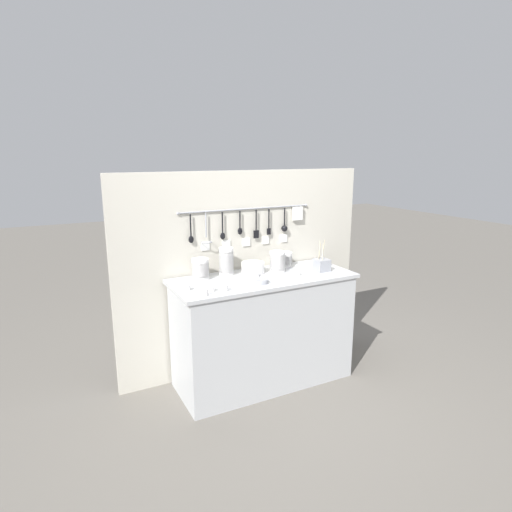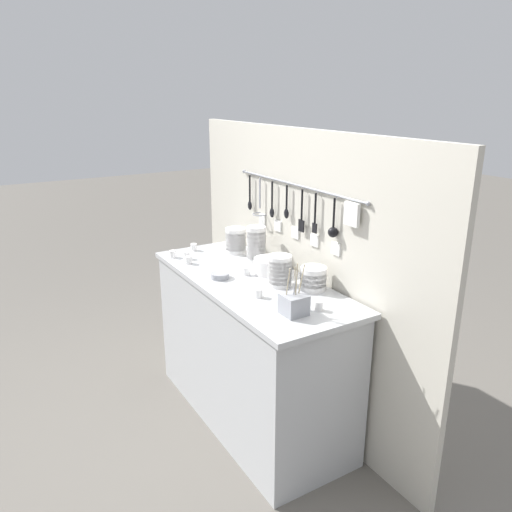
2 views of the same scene
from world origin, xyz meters
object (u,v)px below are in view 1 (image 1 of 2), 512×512
at_px(cup_centre, 187,287).
at_px(cup_front_left, 225,288).
at_px(bowl_stack_wide_centre, 277,261).
at_px(bowl_stack_short_front, 284,259).
at_px(bowl_stack_back_corner, 200,269).
at_px(cup_by_caddy, 205,293).
at_px(cup_edge_near, 211,289).
at_px(cutlery_caddy, 322,265).
at_px(cup_back_left, 298,273).
at_px(bowl_stack_nested_right, 226,261).
at_px(plate_stack, 253,267).
at_px(cup_back_right, 256,275).
at_px(steel_mixing_bowl, 262,281).
at_px(cup_beside_plates, 315,264).

relative_size(cup_centre, cup_front_left, 1.00).
height_order(bowl_stack_wide_centre, bowl_stack_short_front, bowl_stack_wide_centre).
height_order(bowl_stack_back_corner, bowl_stack_wide_centre, bowl_stack_wide_centre).
bearing_deg(cup_by_caddy, cup_centre, 111.27).
height_order(cup_by_caddy, cup_edge_near, same).
bearing_deg(cutlery_caddy, cup_back_left, -171.69).
bearing_deg(bowl_stack_nested_right, plate_stack, -10.16).
distance_m(bowl_stack_nested_right, cutlery_caddy, 0.82).
relative_size(bowl_stack_nested_right, bowl_stack_short_front, 1.59).
height_order(bowl_stack_wide_centre, cup_by_caddy, bowl_stack_wide_centre).
relative_size(bowl_stack_short_front, plate_stack, 0.74).
bearing_deg(bowl_stack_back_corner, cup_by_caddy, -105.95).
bearing_deg(bowl_stack_wide_centre, bowl_stack_nested_right, 166.33).
height_order(plate_stack, cup_edge_near, plate_stack).
bearing_deg(cup_back_right, steel_mixing_bowl, -102.24).
xyz_separation_m(bowl_stack_nested_right, cup_back_right, (0.19, -0.18, -0.09)).
xyz_separation_m(cutlery_caddy, cup_back_right, (-0.59, 0.08, -0.03)).
relative_size(steel_mixing_bowl, cup_centre, 2.24).
distance_m(bowl_stack_wide_centre, steel_mixing_bowl, 0.37).
xyz_separation_m(cup_back_left, cup_front_left, (-0.69, -0.10, 0.00)).
xyz_separation_m(bowl_stack_back_corner, cup_beside_plates, (1.04, -0.10, -0.06)).
distance_m(cup_beside_plates, cup_back_left, 0.34).
height_order(bowl_stack_short_front, cup_back_right, bowl_stack_short_front).
relative_size(bowl_stack_back_corner, steel_mixing_bowl, 1.56).
xyz_separation_m(cup_back_right, cup_by_caddy, (-0.54, -0.25, 0.00)).
bearing_deg(bowl_stack_short_front, cup_centre, -164.70).
distance_m(cutlery_caddy, cup_front_left, 0.97).
distance_m(bowl_stack_short_front, cup_back_right, 0.44).
bearing_deg(cup_edge_near, steel_mixing_bowl, 3.15).
relative_size(bowl_stack_nested_right, cutlery_caddy, 0.86).
xyz_separation_m(bowl_stack_back_corner, cup_back_left, (0.75, -0.27, -0.06)).
distance_m(bowl_stack_short_front, cup_beside_plates, 0.28).
xyz_separation_m(bowl_stack_back_corner, cup_edge_near, (-0.04, -0.34, -0.06)).
relative_size(cup_centre, cup_edge_near, 1.00).
distance_m(bowl_stack_short_front, cup_edge_near, 0.93).
xyz_separation_m(cup_back_right, cup_back_left, (0.33, -0.12, 0.00)).
distance_m(bowl_stack_back_corner, cup_centre, 0.30).
bearing_deg(cup_back_left, cup_back_right, 160.59).
distance_m(bowl_stack_back_corner, cutlery_caddy, 1.04).
bearing_deg(cup_centre, plate_stack, 17.80).
distance_m(cup_by_caddy, cup_edge_near, 0.10).
height_order(bowl_stack_short_front, plate_stack, bowl_stack_short_front).
distance_m(plate_stack, cup_centre, 0.68).
bearing_deg(steel_mixing_bowl, cup_back_right, 77.76).
distance_m(bowl_stack_nested_right, cup_back_left, 0.60).
bearing_deg(cup_front_left, cutlery_caddy, 8.01).
xyz_separation_m(bowl_stack_nested_right, cutlery_caddy, (0.78, -0.26, -0.06)).
bearing_deg(bowl_stack_nested_right, cup_back_left, -29.88).
bearing_deg(cutlery_caddy, cup_back_right, 172.71).
height_order(bowl_stack_nested_right, cup_front_left, bowl_stack_nested_right).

